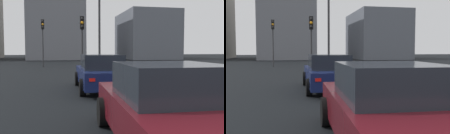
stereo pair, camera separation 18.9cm
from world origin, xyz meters
TOP-DOWN VIEW (x-y plane):
  - car_navy_lead at (9.10, -0.07)m, footprint 4.60×2.01m
  - car_maroon_second at (2.63, -0.18)m, footprint 4.28×2.16m
  - traffic_light_near_left at (16.36, 0.05)m, footprint 0.32×0.30m
  - traffic_light_near_right at (23.71, 3.12)m, footprint 0.33×0.30m
  - street_lamp_kerbside at (17.51, -1.33)m, footprint 0.56×0.36m
  - building_facade_left at (43.89, -14.00)m, footprint 13.42×8.59m
  - building_facade_center at (44.43, 2.00)m, footprint 11.94×9.12m

SIDE VIEW (x-z plane):
  - car_maroon_second at x=2.63m, z-range -0.02..1.44m
  - car_navy_lead at x=9.10m, z-range -0.02..1.46m
  - traffic_light_near_left at x=16.36m, z-range 0.87..4.83m
  - traffic_light_near_right at x=23.71m, z-range 0.97..5.46m
  - street_lamp_kerbside at x=17.51m, z-range 0.64..7.22m
  - building_facade_left at x=43.89m, z-range 0.00..8.34m
  - building_facade_center at x=44.43m, z-range 0.00..12.51m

